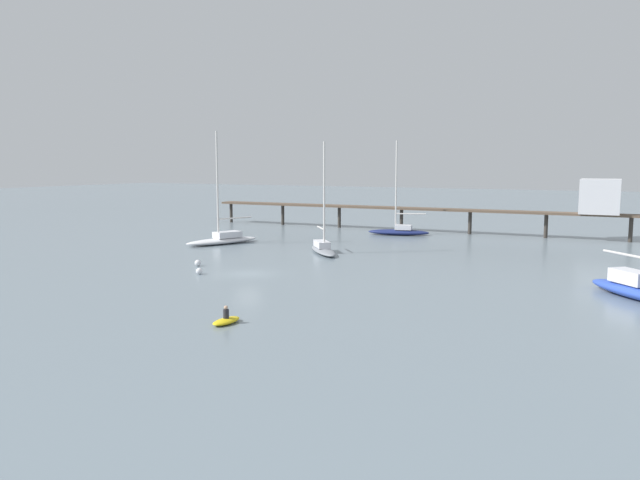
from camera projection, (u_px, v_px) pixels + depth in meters
ground_plane at (248, 274)px, 54.48m from camera, size 400.00×400.00×0.00m
pier at (523, 201)px, 81.79m from camera, size 62.32×4.80×7.88m
sailboat_navy at (399, 230)px, 84.28m from camera, size 8.77×4.33×12.94m
sailboat_white at (223, 238)px, 74.93m from camera, size 6.00×10.05×13.70m
sailboat_gray at (323, 247)px, 67.17m from camera, size 6.74×7.59×12.16m
sailboat_blue at (637, 287)px, 44.44m from camera, size 7.86×8.27×12.45m
dinghy_yellow at (226, 320)px, 37.45m from camera, size 1.17×2.31×1.14m
mooring_buoy_near at (198, 263)px, 58.60m from camera, size 0.61×0.61×0.61m
mooring_buoy_outer at (199, 271)px, 54.28m from camera, size 0.57×0.57×0.57m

